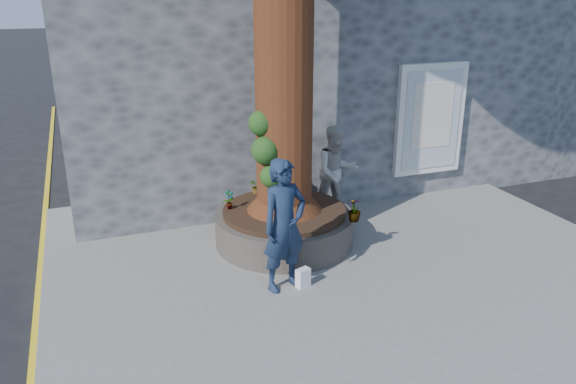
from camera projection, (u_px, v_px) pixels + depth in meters
name	position (u px, v px, depth m)	size (l,w,h in m)	color
ground	(280.00, 319.00, 7.50)	(120.00, 120.00, 0.00)	black
pavement	(348.00, 264.00, 8.85)	(9.00, 8.00, 0.12)	slate
yellow_line	(36.00, 325.00, 7.37)	(0.10, 30.00, 0.01)	yellow
stone_shop	(276.00, 31.00, 13.55)	(10.30, 8.30, 6.30)	#47494B
neighbour_shop	(536.00, 29.00, 16.26)	(6.00, 8.00, 6.00)	#47494B
planter	(284.00, 226.00, 9.38)	(2.30, 2.30, 0.60)	black
man	(284.00, 226.00, 7.74)	(0.70, 0.46, 1.91)	#17253F
woman	(336.00, 172.00, 10.28)	(0.84, 0.65, 1.73)	beige
shopping_bag	(303.00, 278.00, 8.03)	(0.20, 0.12, 0.28)	white
plant_a	(229.00, 200.00, 9.22)	(0.17, 0.12, 0.33)	gray
plant_b	(286.00, 178.00, 10.06)	(0.24, 0.24, 0.44)	gray
plant_c	(354.00, 210.00, 8.74)	(0.21, 0.21, 0.37)	gray
plant_d	(257.00, 186.00, 9.90)	(0.25, 0.22, 0.27)	gray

